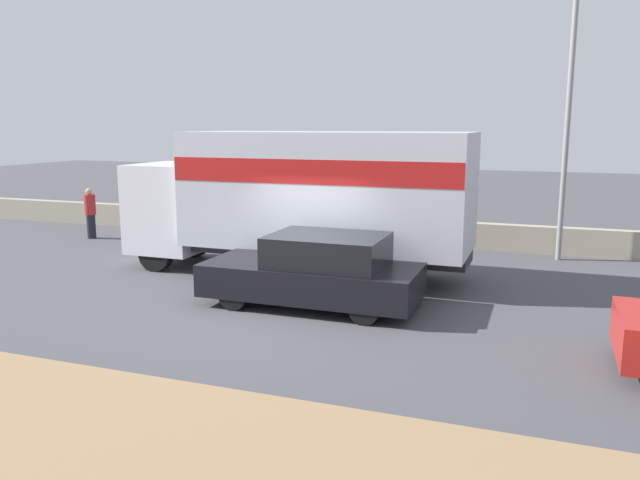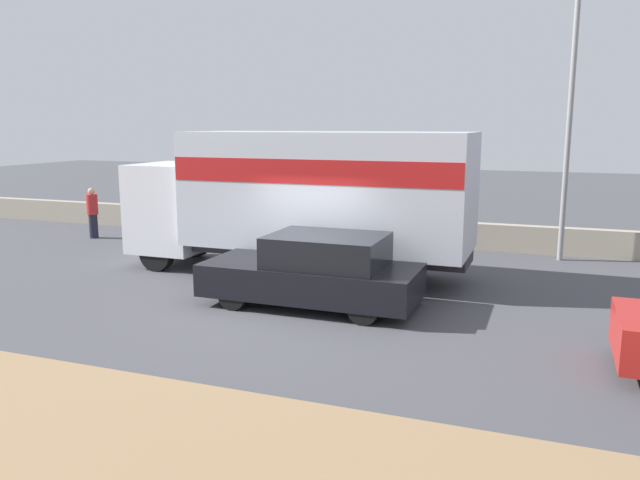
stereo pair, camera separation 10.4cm
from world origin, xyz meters
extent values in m
plane|color=#47474C|center=(0.00, 0.00, 0.00)|extent=(80.00, 80.00, 0.00)
cube|color=#A39984|center=(0.00, 7.37, 0.38)|extent=(60.00, 0.35, 0.76)
cylinder|color=gray|center=(5.05, 6.66, 3.89)|extent=(0.14, 0.14, 7.79)
cube|color=silver|center=(-4.24, 2.77, 1.48)|extent=(1.74, 2.11, 2.19)
cube|color=black|center=(-5.08, 2.77, 1.91)|extent=(0.06, 1.79, 0.96)
cube|color=#2D2D33|center=(-0.10, 2.77, 0.63)|extent=(6.54, 1.38, 0.25)
cube|color=silver|center=(-0.10, 2.77, 2.07)|extent=(6.54, 2.50, 2.62)
cube|color=red|center=(-0.10, 2.77, 2.55)|extent=(6.51, 2.52, 0.52)
cylinder|color=black|center=(-4.24, 1.88, 0.42)|extent=(0.85, 0.28, 0.85)
cylinder|color=black|center=(-4.24, 3.65, 0.42)|extent=(0.85, 0.28, 0.85)
cylinder|color=black|center=(1.70, 1.88, 0.42)|extent=(0.85, 0.28, 0.85)
cylinder|color=black|center=(1.70, 3.65, 0.42)|extent=(0.85, 0.28, 0.85)
cylinder|color=black|center=(0.39, 1.88, 0.42)|extent=(0.85, 0.28, 0.85)
cylinder|color=black|center=(0.39, 3.65, 0.42)|extent=(0.85, 0.28, 0.85)
cube|color=black|center=(0.40, 0.39, 0.53)|extent=(4.24, 1.79, 0.63)
cube|color=black|center=(0.74, 0.39, 1.15)|extent=(2.21, 1.65, 0.60)
cylinder|color=black|center=(-0.91, -0.38, 0.28)|extent=(0.57, 0.20, 0.57)
cylinder|color=black|center=(-0.91, 1.17, 0.28)|extent=(0.57, 0.20, 0.57)
cylinder|color=black|center=(1.72, -0.38, 0.28)|extent=(0.57, 0.20, 0.57)
cylinder|color=black|center=(1.72, 1.17, 0.28)|extent=(0.57, 0.20, 0.57)
cylinder|color=#1E1E2D|center=(-8.78, 4.99, 0.38)|extent=(0.27, 0.27, 0.75)
cylinder|color=#B22626|center=(-8.78, 4.99, 1.07)|extent=(0.35, 0.35, 0.63)
sphere|color=tan|center=(-8.78, 4.99, 1.48)|extent=(0.20, 0.20, 0.20)
camera|label=1|loc=(4.65, -10.75, 3.54)|focal=35.00mm
camera|label=2|loc=(4.75, -10.72, 3.54)|focal=35.00mm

